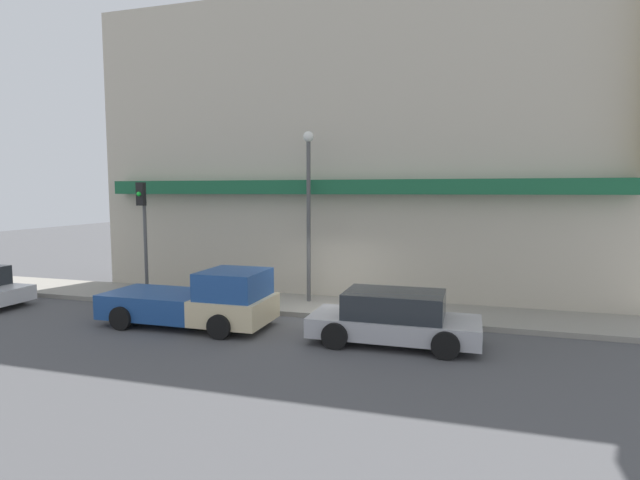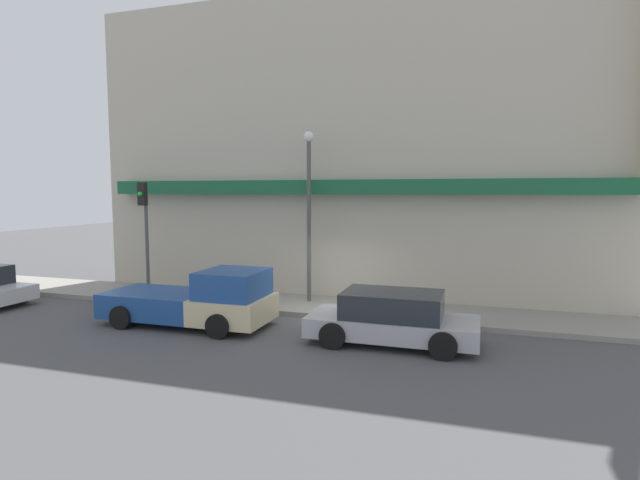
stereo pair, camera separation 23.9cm
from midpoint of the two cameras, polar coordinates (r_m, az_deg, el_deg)
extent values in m
plane|color=#4C4C4F|center=(15.64, 0.47, -9.05)|extent=(80.00, 80.00, 0.00)
cube|color=gray|center=(16.86, 1.82, -7.69)|extent=(36.00, 2.66, 0.16)
cube|color=#BCB29E|center=(19.21, 4.22, 10.20)|extent=(19.80, 3.00, 11.00)
cube|color=#195B38|center=(17.40, 2.80, 6.06)|extent=(18.22, 0.60, 0.50)
cube|color=beige|center=(14.65, -9.40, -7.80)|extent=(2.02, 1.99, 0.72)
cube|color=#1E478C|center=(14.50, -9.45, -4.94)|extent=(1.72, 1.83, 0.77)
cube|color=#1E478C|center=(15.94, -17.57, -6.89)|extent=(3.03, 1.99, 0.72)
cylinder|color=black|center=(15.55, -7.54, -7.89)|extent=(0.68, 0.22, 0.68)
cylinder|color=black|center=(13.84, -11.10, -9.65)|extent=(0.68, 0.22, 0.68)
cylinder|color=black|center=(17.10, -17.15, -6.86)|extent=(0.68, 0.22, 0.68)
cylinder|color=black|center=(15.55, -21.37, -8.24)|extent=(0.68, 0.22, 0.68)
cube|color=#ADADB2|center=(13.29, 8.77, -9.72)|extent=(4.35, 1.82, 0.51)
cube|color=#23282D|center=(13.15, 8.80, -7.28)|extent=(2.53, 1.64, 0.65)
cylinder|color=black|center=(14.07, 14.86, -9.48)|extent=(0.68, 0.22, 0.68)
cylinder|color=black|center=(12.32, 14.42, -11.64)|extent=(0.68, 0.22, 0.68)
cylinder|color=black|center=(14.44, 3.97, -8.92)|extent=(0.68, 0.22, 0.68)
cylinder|color=black|center=(12.74, 1.99, -10.89)|extent=(0.68, 0.22, 0.68)
cylinder|color=black|center=(20.85, -30.70, -5.18)|extent=(0.68, 0.22, 0.68)
cylinder|color=yellow|center=(17.11, -8.70, -6.48)|extent=(0.17, 0.17, 0.46)
sphere|color=yellow|center=(17.05, -8.71, -5.51)|extent=(0.16, 0.16, 0.16)
cylinder|color=#4C4C4C|center=(17.04, -0.87, 1.99)|extent=(0.14, 0.14, 5.44)
sphere|color=silver|center=(17.10, -0.89, 11.73)|extent=(0.36, 0.36, 0.36)
cylinder|color=#4C4C4C|center=(18.66, -18.83, -0.07)|extent=(0.12, 0.12, 4.10)
cube|color=black|center=(18.45, -19.29, 4.99)|extent=(0.28, 0.20, 0.80)
sphere|color=green|center=(18.35, -19.51, 4.98)|extent=(0.16, 0.16, 0.16)
camera|label=1|loc=(0.12, -89.58, 0.04)|focal=28.00mm
camera|label=2|loc=(0.12, 90.42, -0.04)|focal=28.00mm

